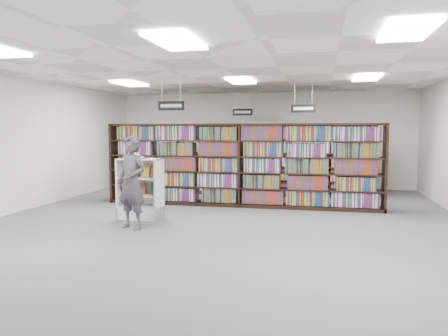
% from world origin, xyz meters
% --- Properties ---
extents(floor, '(12.00, 12.00, 0.00)m').
position_xyz_m(floor, '(0.00, 0.00, 0.00)').
color(floor, '#49494E').
rests_on(floor, ground).
extents(ceiling, '(10.00, 12.00, 0.10)m').
position_xyz_m(ceiling, '(0.00, 0.00, 3.20)').
color(ceiling, white).
rests_on(ceiling, wall_back).
extents(wall_back, '(10.00, 0.10, 3.20)m').
position_xyz_m(wall_back, '(0.00, 6.00, 1.60)').
color(wall_back, white).
rests_on(wall_back, ground).
extents(wall_front, '(10.00, 0.10, 3.20)m').
position_xyz_m(wall_front, '(0.00, -6.00, 1.60)').
color(wall_front, white).
rests_on(wall_front, ground).
extents(wall_left, '(0.10, 12.00, 3.20)m').
position_xyz_m(wall_left, '(-5.00, 0.00, 1.60)').
color(wall_left, white).
rests_on(wall_left, ground).
extents(bookshelf_row_near, '(7.00, 0.60, 2.10)m').
position_xyz_m(bookshelf_row_near, '(0.00, 2.00, 1.05)').
color(bookshelf_row_near, black).
rests_on(bookshelf_row_near, floor).
extents(bookshelf_row_mid, '(7.00, 0.60, 2.10)m').
position_xyz_m(bookshelf_row_mid, '(0.00, 4.00, 1.05)').
color(bookshelf_row_mid, black).
rests_on(bookshelf_row_mid, floor).
extents(bookshelf_row_far, '(7.00, 0.60, 2.10)m').
position_xyz_m(bookshelf_row_far, '(0.00, 5.70, 1.05)').
color(bookshelf_row_far, black).
rests_on(bookshelf_row_far, floor).
extents(aisle_sign_left, '(0.65, 0.02, 0.80)m').
position_xyz_m(aisle_sign_left, '(-1.50, 1.00, 2.53)').
color(aisle_sign_left, '#B2B2B7').
rests_on(aisle_sign_left, ceiling).
extents(aisle_sign_right, '(0.65, 0.02, 0.80)m').
position_xyz_m(aisle_sign_right, '(1.50, 3.00, 2.53)').
color(aisle_sign_right, '#B2B2B7').
rests_on(aisle_sign_right, ceiling).
extents(aisle_sign_center, '(0.65, 0.02, 0.80)m').
position_xyz_m(aisle_sign_center, '(-0.50, 5.00, 2.53)').
color(aisle_sign_center, '#B2B2B7').
rests_on(aisle_sign_center, ceiling).
extents(troffer_front_center, '(0.60, 1.20, 0.04)m').
position_xyz_m(troffer_front_center, '(0.00, -3.00, 3.16)').
color(troffer_front_center, white).
rests_on(troffer_front_center, ceiling).
extents(troffer_front_right, '(0.60, 1.20, 0.04)m').
position_xyz_m(troffer_front_right, '(3.00, -3.00, 3.16)').
color(troffer_front_right, white).
rests_on(troffer_front_right, ceiling).
extents(troffer_back_left, '(0.60, 1.20, 0.04)m').
position_xyz_m(troffer_back_left, '(-3.00, 2.00, 3.16)').
color(troffer_back_left, white).
rests_on(troffer_back_left, ceiling).
extents(troffer_back_center, '(0.60, 1.20, 0.04)m').
position_xyz_m(troffer_back_center, '(0.00, 2.00, 3.16)').
color(troffer_back_center, white).
rests_on(troffer_back_center, ceiling).
extents(troffer_back_right, '(0.60, 1.20, 0.04)m').
position_xyz_m(troffer_back_right, '(3.00, 2.00, 3.16)').
color(troffer_back_right, white).
rests_on(troffer_back_right, ceiling).
extents(endcap_display, '(0.97, 0.53, 1.32)m').
position_xyz_m(endcap_display, '(-1.85, -0.04, 0.45)').
color(endcap_display, white).
rests_on(endcap_display, floor).
extents(open_book, '(0.56, 0.34, 0.12)m').
position_xyz_m(open_book, '(-1.97, -0.04, 1.36)').
color(open_book, black).
rests_on(open_book, endcap_display).
extents(shopper, '(0.77, 0.63, 1.83)m').
position_xyz_m(shopper, '(-1.62, -1.02, 0.91)').
color(shopper, '#454049').
rests_on(shopper, floor).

